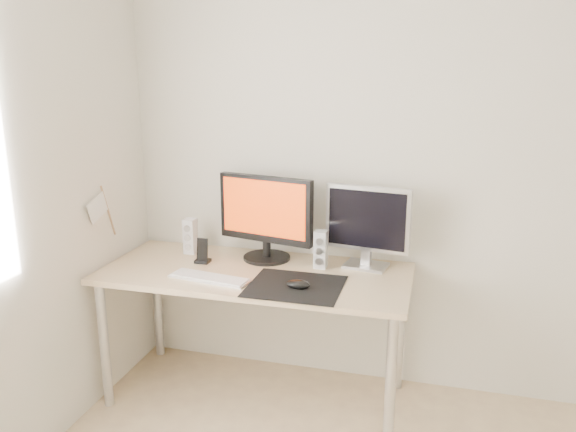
{
  "coord_description": "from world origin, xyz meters",
  "views": [
    {
      "loc": [
        -0.04,
        -1.23,
        1.74
      ],
      "look_at": [
        -0.78,
        1.48,
        1.01
      ],
      "focal_mm": 35.0,
      "sensor_mm": 36.0,
      "label": 1
    }
  ],
  "objects_px": {
    "second_monitor": "(367,223)",
    "speaker_left": "(190,236)",
    "mouse": "(298,284)",
    "main_monitor": "(266,215)",
    "speaker_right": "(321,249)",
    "keyboard": "(210,278)",
    "desk": "(255,285)",
    "phone_dock": "(203,255)"
  },
  "relations": [
    {
      "from": "second_monitor",
      "to": "speaker_left",
      "type": "relative_size",
      "value": 2.25
    },
    {
      "from": "second_monitor",
      "to": "speaker_left",
      "type": "height_order",
      "value": "second_monitor"
    },
    {
      "from": "mouse",
      "to": "main_monitor",
      "type": "height_order",
      "value": "main_monitor"
    },
    {
      "from": "main_monitor",
      "to": "second_monitor",
      "type": "distance_m",
      "value": 0.55
    },
    {
      "from": "main_monitor",
      "to": "speaker_left",
      "type": "xyz_separation_m",
      "value": [
        -0.45,
        -0.0,
        -0.15
      ]
    },
    {
      "from": "speaker_right",
      "to": "main_monitor",
      "type": "bearing_deg",
      "value": 171.3
    },
    {
      "from": "mouse",
      "to": "speaker_left",
      "type": "xyz_separation_m",
      "value": [
        -0.72,
        0.37,
        0.08
      ]
    },
    {
      "from": "second_monitor",
      "to": "keyboard",
      "type": "bearing_deg",
      "value": -152.0
    },
    {
      "from": "mouse",
      "to": "main_monitor",
      "type": "distance_m",
      "value": 0.52
    },
    {
      "from": "speaker_right",
      "to": "desk",
      "type": "bearing_deg",
      "value": -155.96
    },
    {
      "from": "keyboard",
      "to": "speaker_right",
      "type": "bearing_deg",
      "value": 32.59
    },
    {
      "from": "desk",
      "to": "main_monitor",
      "type": "bearing_deg",
      "value": 90.09
    },
    {
      "from": "second_monitor",
      "to": "desk",
      "type": "bearing_deg",
      "value": -158.96
    },
    {
      "from": "speaker_left",
      "to": "keyboard",
      "type": "height_order",
      "value": "speaker_left"
    },
    {
      "from": "mouse",
      "to": "desk",
      "type": "bearing_deg",
      "value": 145.9
    },
    {
      "from": "second_monitor",
      "to": "speaker_right",
      "type": "distance_m",
      "value": 0.28
    },
    {
      "from": "mouse",
      "to": "keyboard",
      "type": "distance_m",
      "value": 0.46
    },
    {
      "from": "keyboard",
      "to": "main_monitor",
      "type": "bearing_deg",
      "value": 63.75
    },
    {
      "from": "mouse",
      "to": "second_monitor",
      "type": "xyz_separation_m",
      "value": [
        0.27,
        0.4,
        0.22
      ]
    },
    {
      "from": "second_monitor",
      "to": "speaker_left",
      "type": "bearing_deg",
      "value": -178.62
    },
    {
      "from": "second_monitor",
      "to": "keyboard",
      "type": "distance_m",
      "value": 0.86
    },
    {
      "from": "main_monitor",
      "to": "speaker_right",
      "type": "xyz_separation_m",
      "value": [
        0.32,
        -0.05,
        -0.15
      ]
    },
    {
      "from": "main_monitor",
      "to": "second_monitor",
      "type": "relative_size",
      "value": 1.21
    },
    {
      "from": "speaker_right",
      "to": "second_monitor",
      "type": "bearing_deg",
      "value": 16.73
    },
    {
      "from": "main_monitor",
      "to": "desk",
      "type": "bearing_deg",
      "value": -89.91
    },
    {
      "from": "speaker_left",
      "to": "second_monitor",
      "type": "bearing_deg",
      "value": 1.38
    },
    {
      "from": "phone_dock",
      "to": "second_monitor",
      "type": "bearing_deg",
      "value": 10.49
    },
    {
      "from": "speaker_left",
      "to": "desk",
      "type": "bearing_deg",
      "value": -22.64
    },
    {
      "from": "keyboard",
      "to": "phone_dock",
      "type": "distance_m",
      "value": 0.27
    },
    {
      "from": "mouse",
      "to": "speaker_left",
      "type": "relative_size",
      "value": 0.59
    },
    {
      "from": "speaker_left",
      "to": "phone_dock",
      "type": "bearing_deg",
      "value": -45.95
    },
    {
      "from": "mouse",
      "to": "speaker_right",
      "type": "xyz_separation_m",
      "value": [
        0.04,
        0.33,
        0.08
      ]
    },
    {
      "from": "desk",
      "to": "main_monitor",
      "type": "relative_size",
      "value": 2.93
    },
    {
      "from": "mouse",
      "to": "main_monitor",
      "type": "bearing_deg",
      "value": 126.3
    },
    {
      "from": "desk",
      "to": "speaker_left",
      "type": "relative_size",
      "value": 7.99
    },
    {
      "from": "speaker_right",
      "to": "keyboard",
      "type": "relative_size",
      "value": 0.46
    },
    {
      "from": "second_monitor",
      "to": "phone_dock",
      "type": "height_order",
      "value": "second_monitor"
    },
    {
      "from": "speaker_left",
      "to": "keyboard",
      "type": "xyz_separation_m",
      "value": [
        0.27,
        -0.36,
        -0.09
      ]
    },
    {
      "from": "speaker_right",
      "to": "keyboard",
      "type": "distance_m",
      "value": 0.6
    },
    {
      "from": "main_monitor",
      "to": "speaker_right",
      "type": "distance_m",
      "value": 0.36
    },
    {
      "from": "mouse",
      "to": "speaker_right",
      "type": "distance_m",
      "value": 0.34
    },
    {
      "from": "desk",
      "to": "second_monitor",
      "type": "bearing_deg",
      "value": 21.04
    }
  ]
}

